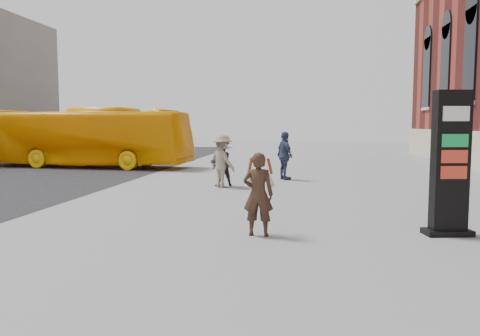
# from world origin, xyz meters

# --- Properties ---
(ground) EXTENTS (100.00, 100.00, 0.00)m
(ground) POSITION_xyz_m (0.00, 0.00, 0.00)
(ground) COLOR #9E9EA3
(info_pylon) EXTENTS (0.94, 0.58, 2.75)m
(info_pylon) POSITION_xyz_m (4.16, 0.80, 1.37)
(info_pylon) COLOR black
(info_pylon) RESTS_ON ground
(woman) EXTENTS (0.61, 0.56, 1.59)m
(woman) POSITION_xyz_m (0.57, 0.29, 0.82)
(woman) COLOR #341F16
(woman) RESTS_ON ground
(bus) EXTENTS (10.68, 3.44, 2.92)m
(bus) POSITION_xyz_m (-9.25, 13.61, 1.46)
(bus) COLOR #FDB006
(bus) RESTS_ON road
(pedestrian_a) EXTENTS (0.96, 0.89, 1.57)m
(pedestrian_a) POSITION_xyz_m (-1.36, 7.30, 0.78)
(pedestrian_a) COLOR #28272F
(pedestrian_a) RESTS_ON ground
(pedestrian_b) EXTENTS (1.29, 1.27, 1.78)m
(pedestrian_b) POSITION_xyz_m (-1.26, 6.97, 0.89)
(pedestrian_b) COLOR gray
(pedestrian_b) RESTS_ON ground
(pedestrian_c) EXTENTS (0.92, 1.17, 1.85)m
(pedestrian_c) POSITION_xyz_m (0.73, 9.43, 0.92)
(pedestrian_c) COLOR #363E5F
(pedestrian_c) RESTS_ON ground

